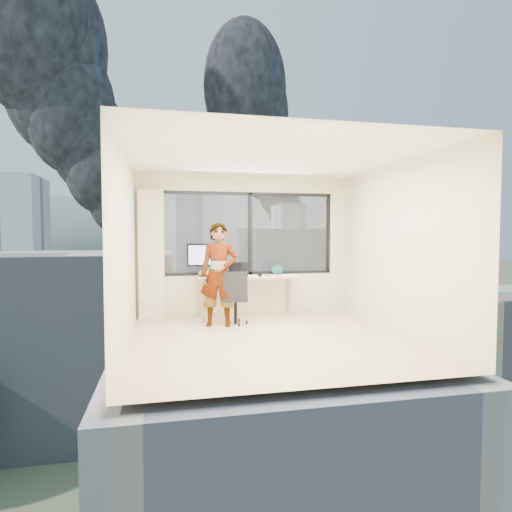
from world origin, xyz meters
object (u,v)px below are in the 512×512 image
object	(u,v)px
game_console	(209,273)
laptop	(238,270)
monitor	(204,260)
desk	(248,296)
chair	(236,297)
handbag	(277,270)
person	(219,274)

from	to	relation	value
game_console	laptop	bearing A→B (deg)	-22.19
monitor	game_console	bearing A→B (deg)	67.55
desk	chair	xyz separation A→B (m)	(-0.33, -0.56, 0.08)
desk	monitor	bearing A→B (deg)	172.26
laptop	handbag	distance (m)	0.85
chair	game_console	bearing A→B (deg)	123.43
desk	chair	world-z (taller)	chair
person	laptop	xyz separation A→B (m)	(0.41, 0.55, 0.01)
person	monitor	distance (m)	0.78
handbag	person	bearing A→B (deg)	-164.86
monitor	handbag	bearing A→B (deg)	18.89
desk	handbag	distance (m)	0.78
chair	laptop	distance (m)	0.65
monitor	chair	bearing A→B (deg)	-39.89
desk	monitor	distance (m)	1.05
chair	game_console	size ratio (longest dim) A/B	2.72
game_console	handbag	size ratio (longest dim) A/B	1.44
chair	person	size ratio (longest dim) A/B	0.54
monitor	game_console	xyz separation A→B (m)	(0.11, 0.14, -0.26)
desk	monitor	size ratio (longest dim) A/B	2.98
person	handbag	size ratio (longest dim) A/B	7.27
person	desk	bearing A→B (deg)	58.76
chair	monitor	size ratio (longest dim) A/B	1.52
monitor	handbag	size ratio (longest dim) A/B	2.57
chair	game_console	distance (m)	0.95
handbag	game_console	bearing A→B (deg)	158.63
person	game_console	world-z (taller)	person
monitor	game_console	size ratio (longest dim) A/B	1.79
chair	monitor	xyz separation A→B (m)	(-0.47, 0.67, 0.59)
game_console	laptop	xyz separation A→B (m)	(0.48, -0.32, 0.08)
game_console	handbag	xyz separation A→B (m)	(1.29, -0.05, 0.05)
desk	game_console	world-z (taller)	game_console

